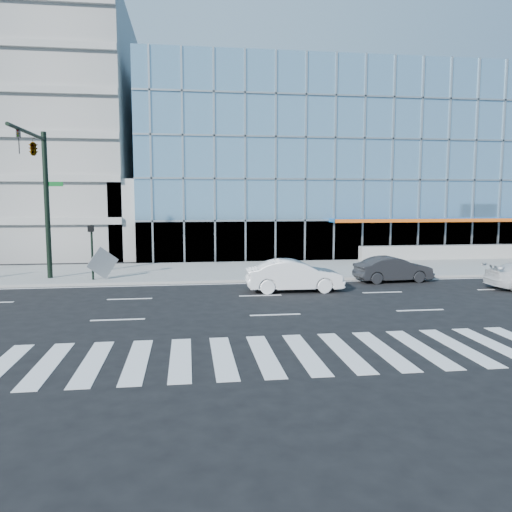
# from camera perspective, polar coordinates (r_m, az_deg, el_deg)

# --- Properties ---
(ground) EXTENTS (160.00, 160.00, 0.00)m
(ground) POSITION_cam_1_polar(r_m,az_deg,el_deg) (23.52, 0.50, -4.55)
(ground) COLOR black
(ground) RESTS_ON ground
(sidewalk) EXTENTS (120.00, 8.00, 0.15)m
(sidewalk) POSITION_cam_1_polar(r_m,az_deg,el_deg) (31.34, -1.62, -1.66)
(sidewalk) COLOR gray
(sidewalk) RESTS_ON ground
(theatre_building) EXTENTS (42.00, 26.00, 15.00)m
(theatre_building) POSITION_cam_1_polar(r_m,az_deg,el_deg) (51.92, 11.87, 9.61)
(theatre_building) COLOR #74A2C1
(theatre_building) RESTS_ON ground
(parking_garage) EXTENTS (24.00, 24.00, 20.00)m
(parking_garage) POSITION_cam_1_polar(r_m,az_deg,el_deg) (51.90, -27.11, 11.82)
(parking_garage) COLOR gray
(parking_garage) RESTS_ON ground
(ramp_block) EXTENTS (6.00, 8.00, 6.00)m
(ramp_block) POSITION_cam_1_polar(r_m,az_deg,el_deg) (40.96, -11.57, 4.21)
(ramp_block) COLOR gray
(ramp_block) RESTS_ON ground
(tower_backdrop) EXTENTS (14.00, 14.00, 48.00)m
(tower_backdrop) POSITION_cam_1_polar(r_m,az_deg,el_deg) (98.55, -24.51, 17.26)
(tower_backdrop) COLOR gray
(tower_backdrop) RESTS_ON ground
(traffic_signal) EXTENTS (1.14, 5.74, 8.00)m
(traffic_signal) POSITION_cam_1_polar(r_m,az_deg,el_deg) (28.51, -23.70, 9.28)
(traffic_signal) COLOR black
(traffic_signal) RESTS_ON sidewalk
(ped_signal_post) EXTENTS (0.30, 0.33, 3.00)m
(ped_signal_post) POSITION_cam_1_polar(r_m,az_deg,el_deg) (28.36, -18.27, 1.37)
(ped_signal_post) COLOR black
(ped_signal_post) RESTS_ON sidewalk
(white_sedan) EXTENTS (4.76, 1.76, 1.56)m
(white_sedan) POSITION_cam_1_polar(r_m,az_deg,el_deg) (24.60, 4.39, -2.24)
(white_sedan) COLOR white
(white_sedan) RESTS_ON ground
(dark_sedan) EXTENTS (4.30, 1.76, 1.38)m
(dark_sedan) POSITION_cam_1_polar(r_m,az_deg,el_deg) (28.41, 15.41, -1.47)
(dark_sedan) COLOR black
(dark_sedan) RESTS_ON ground
(tilted_panel) EXTENTS (1.60, 0.98, 1.82)m
(tilted_panel) POSITION_cam_1_polar(r_m,az_deg,el_deg) (28.43, -17.11, -0.77)
(tilted_panel) COLOR gray
(tilted_panel) RESTS_ON sidewalk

